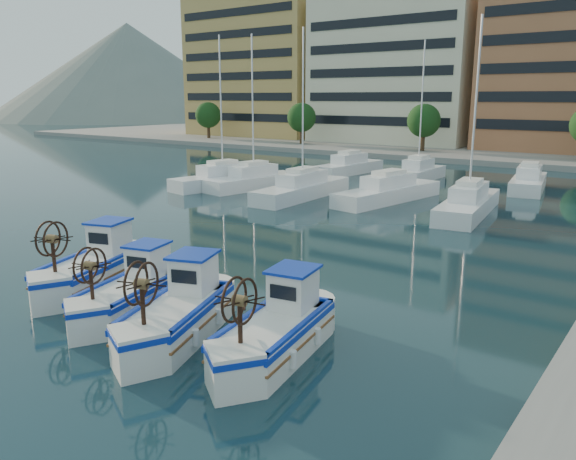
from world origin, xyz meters
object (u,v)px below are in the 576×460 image
object	(u,v)px
fishing_boat_a	(94,266)
fishing_boat_b	(131,291)
fishing_boat_d	(277,328)
fishing_boat_c	(179,311)

from	to	relation	value
fishing_boat_a	fishing_boat_b	xyz separation A→B (m)	(3.23, -0.81, -0.07)
fishing_boat_a	fishing_boat_d	distance (m)	9.01
fishing_boat_c	fishing_boat_d	bearing A→B (deg)	-6.97
fishing_boat_b	fishing_boat_c	bearing A→B (deg)	-23.36
fishing_boat_b	fishing_boat_c	distance (m)	2.71
fishing_boat_a	fishing_boat_b	world-z (taller)	fishing_boat_a
fishing_boat_d	fishing_boat_c	bearing A→B (deg)	-176.96
fishing_boat_a	fishing_boat_d	world-z (taller)	fishing_boat_a
fishing_boat_b	fishing_boat_c	size ratio (longest dim) A/B	0.93
fishing_boat_c	fishing_boat_d	distance (m)	3.18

